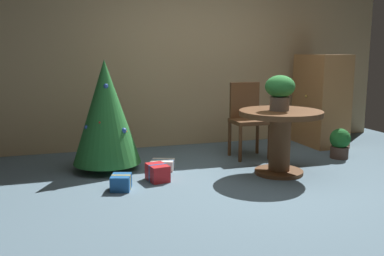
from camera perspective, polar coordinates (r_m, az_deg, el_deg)
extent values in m
plane|color=slate|center=(4.50, 9.03, -7.59)|extent=(6.60, 6.60, 0.00)
cube|color=tan|center=(6.33, 0.31, 9.58)|extent=(6.00, 0.10, 2.60)
cylinder|color=brown|center=(4.99, 11.33, -5.67)|extent=(0.54, 0.54, 0.04)
cylinder|color=brown|center=(4.91, 11.47, -1.97)|extent=(0.24, 0.24, 0.62)
cylinder|color=brown|center=(4.85, 11.60, 1.93)|extent=(0.91, 0.91, 0.06)
cylinder|color=#665B51|center=(4.84, 11.43, 3.15)|extent=(0.21, 0.21, 0.15)
ellipsoid|color=#287533|center=(4.82, 11.50, 5.38)|extent=(0.32, 0.32, 0.24)
sphere|color=red|center=(4.75, 11.87, 5.57)|extent=(0.06, 0.06, 0.06)
sphere|color=red|center=(4.86, 10.31, 5.61)|extent=(0.08, 0.08, 0.08)
sphere|color=red|center=(4.86, 12.21, 5.26)|extent=(0.05, 0.05, 0.05)
sphere|color=red|center=(4.90, 11.91, 6.02)|extent=(0.08, 0.08, 0.08)
cylinder|color=brown|center=(5.56, 10.14, -1.84)|extent=(0.04, 0.04, 0.45)
cylinder|color=brown|center=(5.39, 6.36, -2.12)|extent=(0.04, 0.04, 0.45)
cylinder|color=brown|center=(5.86, 8.58, -1.18)|extent=(0.04, 0.04, 0.45)
cylinder|color=brown|center=(5.70, 4.96, -1.43)|extent=(0.04, 0.04, 0.45)
cube|color=brown|center=(5.58, 7.58, 0.87)|extent=(0.44, 0.39, 0.05)
cube|color=brown|center=(5.70, 6.92, 3.67)|extent=(0.40, 0.05, 0.46)
cylinder|color=brown|center=(5.14, -11.02, -4.92)|extent=(0.10, 0.10, 0.09)
cone|color=#287533|center=(5.02, -11.27, 2.10)|extent=(0.77, 0.77, 1.18)
sphere|color=red|center=(4.84, -11.98, 0.67)|extent=(0.04, 0.04, 0.04)
sphere|color=gold|center=(5.18, -10.17, 1.74)|extent=(0.06, 0.06, 0.06)
sphere|color=#2D51A8|center=(4.95, -13.63, 0.11)|extent=(0.06, 0.06, 0.06)
sphere|color=#2D51A8|center=(4.89, -11.26, 5.43)|extent=(0.05, 0.05, 0.05)
sphere|color=gold|center=(5.31, -10.39, -0.12)|extent=(0.04, 0.04, 0.04)
sphere|color=gold|center=(4.93, -8.79, -0.50)|extent=(0.05, 0.05, 0.05)
sphere|color=#2D51A8|center=(4.88, -8.97, -0.34)|extent=(0.07, 0.07, 0.07)
cube|color=#1E569E|center=(4.38, -9.31, -7.08)|extent=(0.24, 0.27, 0.15)
cube|color=gold|center=(4.38, -9.31, -7.08)|extent=(0.19, 0.09, 0.15)
cube|color=red|center=(4.63, -4.56, -5.86)|extent=(0.23, 0.29, 0.17)
cube|color=#1E569E|center=(4.63, -4.56, -5.86)|extent=(0.19, 0.06, 0.18)
cube|color=silver|center=(5.04, -3.87, -4.87)|extent=(0.32, 0.28, 0.12)
cube|color=#1E569E|center=(5.04, -3.87, -4.87)|extent=(0.25, 0.13, 0.12)
cube|color=#9E6B3D|center=(6.56, 16.59, 3.52)|extent=(0.49, 0.78, 1.31)
sphere|color=#B29338|center=(6.42, 14.75, 4.06)|extent=(0.04, 0.04, 0.04)
cylinder|color=#4C382D|center=(5.88, 18.80, -3.04)|extent=(0.23, 0.23, 0.15)
sphere|color=#1E6628|center=(5.85, 18.90, -1.33)|extent=(0.26, 0.26, 0.26)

